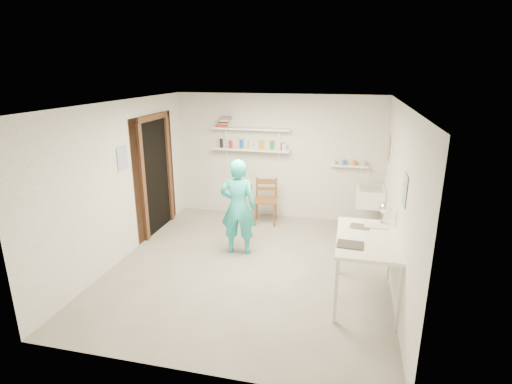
% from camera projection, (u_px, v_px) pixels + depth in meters
% --- Properties ---
extents(floor, '(4.00, 4.50, 0.02)m').
position_uv_depth(floor, '(250.00, 267.00, 5.99)').
color(floor, slate).
rests_on(floor, ground).
extents(ceiling, '(4.00, 4.50, 0.02)m').
position_uv_depth(ceiling, '(249.00, 103.00, 5.28)').
color(ceiling, silver).
rests_on(ceiling, wall_back).
extents(wall_back, '(4.00, 0.02, 2.40)m').
position_uv_depth(wall_back, '(278.00, 157.00, 7.74)').
color(wall_back, silver).
rests_on(wall_back, ground).
extents(wall_front, '(4.00, 0.02, 2.40)m').
position_uv_depth(wall_front, '(187.00, 262.00, 3.53)').
color(wall_front, silver).
rests_on(wall_front, ground).
extents(wall_left, '(0.02, 4.50, 2.40)m').
position_uv_depth(wall_left, '(122.00, 181.00, 6.07)').
color(wall_left, silver).
rests_on(wall_left, ground).
extents(wall_right, '(0.02, 4.50, 2.40)m').
position_uv_depth(wall_right, '(399.00, 200.00, 5.20)').
color(wall_right, silver).
rests_on(wall_right, ground).
extents(doorway_recess, '(0.02, 0.90, 2.00)m').
position_uv_depth(doorway_recess, '(156.00, 177.00, 7.10)').
color(doorway_recess, black).
rests_on(doorway_recess, wall_left).
extents(corridor_box, '(1.40, 1.50, 2.10)m').
position_uv_depth(corridor_box, '(120.00, 172.00, 7.25)').
color(corridor_box, brown).
rests_on(corridor_box, ground).
extents(door_lintel, '(0.06, 1.05, 0.10)m').
position_uv_depth(door_lintel, '(152.00, 117.00, 6.79)').
color(door_lintel, brown).
rests_on(door_lintel, wall_left).
extents(door_jamb_near, '(0.06, 0.10, 2.00)m').
position_uv_depth(door_jamb_near, '(143.00, 184.00, 6.64)').
color(door_jamb_near, brown).
rests_on(door_jamb_near, ground).
extents(door_jamb_far, '(0.06, 0.10, 2.00)m').
position_uv_depth(door_jamb_far, '(169.00, 170.00, 7.57)').
color(door_jamb_far, brown).
rests_on(door_jamb_far, ground).
extents(shelf_lower, '(1.50, 0.22, 0.03)m').
position_uv_depth(shelf_lower, '(251.00, 150.00, 7.68)').
color(shelf_lower, white).
rests_on(shelf_lower, wall_back).
extents(shelf_upper, '(1.50, 0.22, 0.03)m').
position_uv_depth(shelf_upper, '(251.00, 129.00, 7.56)').
color(shelf_upper, white).
rests_on(shelf_upper, wall_back).
extents(ledge_shelf, '(0.70, 0.14, 0.03)m').
position_uv_depth(ledge_shelf, '(349.00, 166.00, 7.38)').
color(ledge_shelf, white).
rests_on(ledge_shelf, wall_back).
extents(poster_left, '(0.01, 0.28, 0.36)m').
position_uv_depth(poster_left, '(122.00, 158.00, 6.01)').
color(poster_left, '#334C7F').
rests_on(poster_left, wall_left).
extents(poster_right_a, '(0.01, 0.34, 0.42)m').
position_uv_depth(poster_right_a, '(389.00, 148.00, 6.77)').
color(poster_right_a, '#995933').
rests_on(poster_right_a, wall_right).
extents(poster_right_b, '(0.01, 0.30, 0.38)m').
position_uv_depth(poster_right_b, '(405.00, 190.00, 4.60)').
color(poster_right_b, '#3F724C').
rests_on(poster_right_b, wall_right).
extents(belfast_sink, '(0.48, 0.60, 0.30)m').
position_uv_depth(belfast_sink, '(370.00, 196.00, 6.98)').
color(belfast_sink, white).
rests_on(belfast_sink, wall_right).
extents(man, '(0.60, 0.43, 1.54)m').
position_uv_depth(man, '(238.00, 207.00, 6.24)').
color(man, '#23B2B3').
rests_on(man, ground).
extents(wall_clock, '(0.28, 0.07, 0.28)m').
position_uv_depth(wall_clock, '(243.00, 188.00, 6.36)').
color(wall_clock, beige).
rests_on(wall_clock, man).
extents(wooden_chair, '(0.47, 0.46, 0.92)m').
position_uv_depth(wooden_chair, '(266.00, 200.00, 7.54)').
color(wooden_chair, brown).
rests_on(wooden_chair, ground).
extents(work_table, '(0.77, 1.29, 0.86)m').
position_uv_depth(work_table, '(366.00, 269.00, 5.03)').
color(work_table, white).
rests_on(work_table, ground).
extents(desk_lamp, '(0.16, 0.16, 0.16)m').
position_uv_depth(desk_lamp, '(385.00, 208.00, 5.27)').
color(desk_lamp, white).
rests_on(desk_lamp, work_table).
extents(spray_cans, '(1.26, 0.06, 0.17)m').
position_uv_depth(spray_cans, '(251.00, 144.00, 7.65)').
color(spray_cans, black).
rests_on(spray_cans, shelf_lower).
extents(book_stack, '(0.30, 0.14, 0.20)m').
position_uv_depth(book_stack, '(224.00, 122.00, 7.65)').
color(book_stack, red).
rests_on(book_stack, shelf_upper).
extents(ledge_pots, '(0.48, 0.07, 0.09)m').
position_uv_depth(ledge_pots, '(349.00, 163.00, 7.36)').
color(ledge_pots, silver).
rests_on(ledge_pots, ledge_shelf).
extents(papers, '(0.30, 0.22, 0.02)m').
position_uv_depth(papers, '(369.00, 237.00, 4.90)').
color(papers, silver).
rests_on(papers, work_table).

